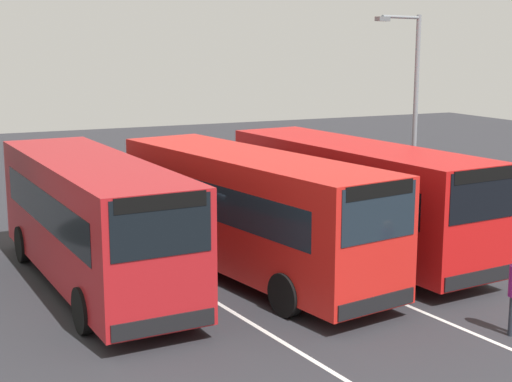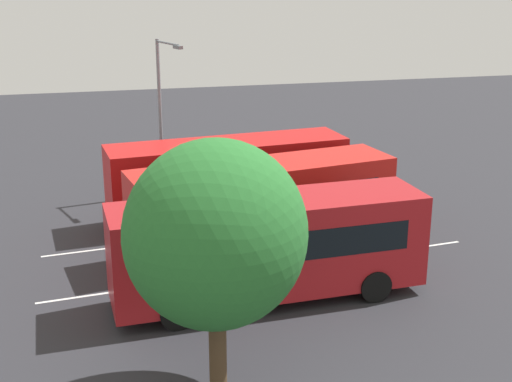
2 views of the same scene
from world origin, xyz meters
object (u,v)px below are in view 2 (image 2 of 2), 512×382
Objects in this scene: bus_center_left at (264,203)px; depot_tree at (216,236)px; bus_center_right at (229,176)px; street_lamp at (162,108)px; pedestrian at (387,184)px; bus_far_left at (270,245)px.

depot_tree is at bearing -120.90° from bus_center_left.
bus_center_right is 4.89m from street_lamp.
street_lamp is (-9.34, 3.98, 3.08)m from pedestrian.
pedestrian is (6.46, 3.36, -0.76)m from bus_center_left.
street_lamp is (-2.88, 7.34, 2.32)m from bus_center_left.
bus_far_left is at bearing 61.58° from depot_tree.
bus_center_left is 1.43× the size of street_lamp.
bus_far_left is 7.80m from bus_center_right.
pedestrian is at bearing 47.72° from street_lamp.
bus_center_left is 3.74m from bus_center_right.
street_lamp reaches higher than pedestrian.
street_lamp reaches higher than depot_tree.
bus_center_right is 7.10m from pedestrian.
bus_center_right is at bearing -13.05° from pedestrian.
bus_center_left is at bearing 75.36° from bus_far_left.
street_lamp is at bearing 97.06° from bus_far_left.
bus_center_right is 1.56× the size of depot_tree.
depot_tree reaches higher than pedestrian.
street_lamp is (-2.04, 11.44, 2.32)m from bus_far_left.
bus_center_right is 1.42× the size of street_lamp.
bus_far_left is 5.90m from depot_tree.
bus_center_right is 5.63× the size of pedestrian.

